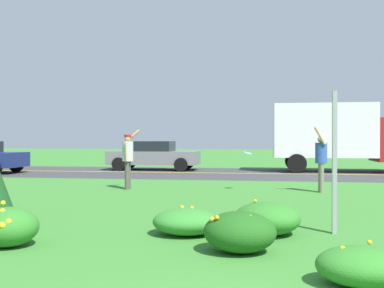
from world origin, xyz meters
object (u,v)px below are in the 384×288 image
at_px(sign_post_near_path, 334,162).
at_px(box_truck_red, 343,134).
at_px(frisbee_pale_blue, 247,153).
at_px(car_gray_center_left, 153,155).
at_px(person_catcher_blue_shirt, 321,158).
at_px(person_thrower_red_cap_gray_shirt, 128,156).

height_order(sign_post_near_path, box_truck_red, box_truck_red).
relative_size(frisbee_pale_blue, car_gray_center_left, 0.06).
distance_m(sign_post_near_path, person_catcher_blue_shirt, 6.06).
bearing_deg(person_catcher_blue_shirt, person_thrower_red_cap_gray_shirt, -179.11).
height_order(sign_post_near_path, person_thrower_red_cap_gray_shirt, sign_post_near_path).
relative_size(person_thrower_red_cap_gray_shirt, frisbee_pale_blue, 7.06).
distance_m(sign_post_near_path, box_truck_red, 14.97).
distance_m(sign_post_near_path, car_gray_center_left, 16.20).
bearing_deg(person_catcher_blue_shirt, car_gray_center_left, 129.47).
bearing_deg(frisbee_pale_blue, car_gray_center_left, 120.37).
distance_m(person_thrower_red_cap_gray_shirt, box_truck_red, 11.79).
bearing_deg(person_thrower_red_cap_gray_shirt, frisbee_pale_blue, 3.24).
relative_size(person_catcher_blue_shirt, box_truck_red, 0.29).
xyz_separation_m(person_thrower_red_cap_gray_shirt, person_catcher_blue_shirt, (5.81, 0.09, -0.04)).
height_order(person_thrower_red_cap_gray_shirt, person_catcher_blue_shirt, person_catcher_blue_shirt).
relative_size(sign_post_near_path, frisbee_pale_blue, 8.88).
bearing_deg(frisbee_pale_blue, sign_post_near_path, -74.91).
distance_m(frisbee_pale_blue, car_gray_center_left, 9.97).
xyz_separation_m(person_thrower_red_cap_gray_shirt, frisbee_pale_blue, (3.67, 0.21, 0.09)).
xyz_separation_m(frisbee_pale_blue, car_gray_center_left, (-5.04, 8.59, -0.39)).
bearing_deg(person_catcher_blue_shirt, sign_post_near_path, -94.55).
bearing_deg(person_catcher_blue_shirt, box_truck_red, 77.09).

